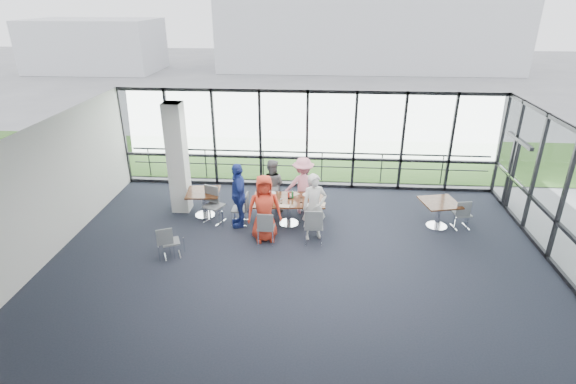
# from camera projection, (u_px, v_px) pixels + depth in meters

# --- Properties ---
(floor) EXTENTS (12.00, 10.00, 0.02)m
(floor) POSITION_uv_depth(u_px,v_px,m) (298.00, 272.00, 10.39)
(floor) COLOR #1F232E
(floor) RESTS_ON ground
(ceiling) EXTENTS (12.00, 10.00, 0.04)m
(ceiling) POSITION_uv_depth(u_px,v_px,m) (300.00, 138.00, 9.09)
(ceiling) COLOR white
(ceiling) RESTS_ON ground
(wall_left) EXTENTS (0.10, 10.00, 3.20)m
(wall_left) POSITION_uv_depth(u_px,v_px,m) (34.00, 201.00, 10.14)
(wall_left) COLOR silver
(wall_left) RESTS_ON ground
(curtain_wall_back) EXTENTS (12.00, 0.10, 3.20)m
(curtain_wall_back) POSITION_uv_depth(u_px,v_px,m) (307.00, 140.00, 14.29)
(curtain_wall_back) COLOR white
(curtain_wall_back) RESTS_ON ground
(exit_door) EXTENTS (0.12, 1.60, 2.10)m
(exit_door) POSITION_uv_depth(u_px,v_px,m) (512.00, 176.00, 12.97)
(exit_door) COLOR black
(exit_door) RESTS_ON ground
(structural_column) EXTENTS (0.50, 0.50, 3.20)m
(structural_column) POSITION_uv_depth(u_px,v_px,m) (178.00, 159.00, 12.71)
(structural_column) COLOR white
(structural_column) RESTS_ON ground
(apron) EXTENTS (80.00, 70.00, 0.02)m
(apron) POSITION_uv_depth(u_px,v_px,m) (310.00, 142.00, 19.51)
(apron) COLOR slate
(apron) RESTS_ON ground
(grass_strip) EXTENTS (80.00, 5.00, 0.01)m
(grass_strip) POSITION_uv_depth(u_px,v_px,m) (309.00, 156.00, 17.67)
(grass_strip) COLOR #2A561A
(grass_strip) RESTS_ON ground
(hangar_main) EXTENTS (24.00, 10.00, 6.00)m
(hangar_main) POSITION_uv_depth(u_px,v_px,m) (366.00, 30.00, 38.05)
(hangar_main) COLOR silver
(hangar_main) RESTS_ON ground
(hangar_aux) EXTENTS (10.00, 6.00, 4.00)m
(hangar_aux) POSITION_uv_depth(u_px,v_px,m) (95.00, 45.00, 36.31)
(hangar_aux) COLOR silver
(hangar_aux) RESTS_ON ground
(guard_rail) EXTENTS (12.00, 0.06, 0.06)m
(guard_rail) POSITION_uv_depth(u_px,v_px,m) (307.00, 166.00, 15.29)
(guard_rail) COLOR #2D2D33
(guard_rail) RESTS_ON ground
(main_table) EXTENTS (1.99, 1.18, 0.75)m
(main_table) POSITION_uv_depth(u_px,v_px,m) (289.00, 203.00, 12.28)
(main_table) COLOR #351B0C
(main_table) RESTS_ON ground
(side_table_left) EXTENTS (1.01, 1.01, 0.75)m
(side_table_left) POSITION_uv_depth(u_px,v_px,m) (203.00, 195.00, 12.74)
(side_table_left) COLOR #351B0C
(side_table_left) RESTS_ON ground
(side_table_right) EXTENTS (1.12, 1.12, 0.75)m
(side_table_right) POSITION_uv_depth(u_px,v_px,m) (439.00, 205.00, 12.12)
(side_table_right) COLOR #351B0C
(side_table_right) RESTS_ON ground
(diner_near_left) EXTENTS (0.98, 0.75, 1.79)m
(diner_near_left) POSITION_uv_depth(u_px,v_px,m) (264.00, 208.00, 11.38)
(diner_near_left) COLOR red
(diner_near_left) RESTS_ON ground
(diner_near_right) EXTENTS (0.76, 0.65, 1.77)m
(diner_near_right) POSITION_uv_depth(u_px,v_px,m) (314.00, 207.00, 11.47)
(diner_near_right) COLOR silver
(diner_near_right) RESTS_ON ground
(diner_far_left) EXTENTS (0.84, 0.60, 1.58)m
(diner_far_left) POSITION_uv_depth(u_px,v_px,m) (272.00, 185.00, 13.01)
(diner_far_left) COLOR slate
(diner_far_left) RESTS_ON ground
(diner_far_right) EXTENTS (1.15, 0.70, 1.68)m
(diner_far_right) POSITION_uv_depth(u_px,v_px,m) (303.00, 185.00, 12.87)
(diner_far_right) COLOR pink
(diner_far_right) RESTS_ON ground
(diner_end) EXTENTS (0.87, 1.18, 1.81)m
(diner_end) POSITION_uv_depth(u_px,v_px,m) (238.00, 195.00, 12.10)
(diner_end) COLOR navy
(diner_end) RESTS_ON ground
(chair_main_nl) EXTENTS (0.44, 0.44, 0.87)m
(chair_main_nl) POSITION_uv_depth(u_px,v_px,m) (266.00, 227.00, 11.43)
(chair_main_nl) COLOR slate
(chair_main_nl) RESTS_ON ground
(chair_main_nr) EXTENTS (0.48, 0.48, 0.96)m
(chair_main_nr) POSITION_uv_depth(u_px,v_px,m) (314.00, 226.00, 11.41)
(chair_main_nr) COLOR slate
(chair_main_nr) RESTS_ON ground
(chair_main_fl) EXTENTS (0.52, 0.52, 0.94)m
(chair_main_fl) POSITION_uv_depth(u_px,v_px,m) (271.00, 195.00, 13.18)
(chair_main_fl) COLOR slate
(chair_main_fl) RESTS_ON ground
(chair_main_fr) EXTENTS (0.45, 0.45, 0.88)m
(chair_main_fr) POSITION_uv_depth(u_px,v_px,m) (308.00, 196.00, 13.19)
(chair_main_fr) COLOR slate
(chair_main_fr) RESTS_ON ground
(chair_main_end) EXTENTS (0.44, 0.44, 0.87)m
(chair_main_end) POSITION_uv_depth(u_px,v_px,m) (240.00, 209.00, 12.38)
(chair_main_end) COLOR slate
(chair_main_end) RESTS_ON ground
(chair_spare_la) EXTENTS (0.53, 0.53, 0.82)m
(chair_spare_la) POSITION_uv_depth(u_px,v_px,m) (171.00, 242.00, 10.80)
(chair_spare_la) COLOR slate
(chair_spare_la) RESTS_ON ground
(chair_spare_lb) EXTENTS (0.64, 0.64, 0.98)m
(chair_spare_lb) POSITION_uv_depth(u_px,v_px,m) (214.00, 206.00, 12.44)
(chair_spare_lb) COLOR slate
(chair_spare_lb) RESTS_ON ground
(chair_spare_r) EXTENTS (0.48, 0.48, 0.84)m
(chair_spare_r) POSITION_uv_depth(u_px,v_px,m) (462.00, 214.00, 12.15)
(chair_spare_r) COLOR slate
(chair_spare_r) RESTS_ON ground
(plate_nl) EXTENTS (0.24, 0.24, 0.01)m
(plate_nl) POSITION_uv_depth(u_px,v_px,m) (268.00, 205.00, 11.89)
(plate_nl) COLOR white
(plate_nl) RESTS_ON main_table
(plate_nr) EXTENTS (0.24, 0.24, 0.01)m
(plate_nr) POSITION_uv_depth(u_px,v_px,m) (309.00, 205.00, 11.86)
(plate_nr) COLOR white
(plate_nr) RESTS_ON main_table
(plate_fl) EXTENTS (0.28, 0.28, 0.01)m
(plate_fl) POSITION_uv_depth(u_px,v_px,m) (271.00, 193.00, 12.58)
(plate_fl) COLOR white
(plate_fl) RESTS_ON main_table
(plate_fr) EXTENTS (0.26, 0.26, 0.01)m
(plate_fr) POSITION_uv_depth(u_px,v_px,m) (307.00, 195.00, 12.49)
(plate_fr) COLOR white
(plate_fr) RESTS_ON main_table
(plate_end) EXTENTS (0.23, 0.23, 0.01)m
(plate_end) POSITION_uv_depth(u_px,v_px,m) (259.00, 198.00, 12.28)
(plate_end) COLOR white
(plate_end) RESTS_ON main_table
(tumbler_a) EXTENTS (0.07, 0.07, 0.13)m
(tumbler_a) POSITION_uv_depth(u_px,v_px,m) (281.00, 201.00, 11.97)
(tumbler_a) COLOR white
(tumbler_a) RESTS_ON main_table
(tumbler_b) EXTENTS (0.07, 0.07, 0.13)m
(tumbler_b) POSITION_uv_depth(u_px,v_px,m) (301.00, 200.00, 12.02)
(tumbler_b) COLOR white
(tumbler_b) RESTS_ON main_table
(tumbler_c) EXTENTS (0.07, 0.07, 0.14)m
(tumbler_c) POSITION_uv_depth(u_px,v_px,m) (293.00, 194.00, 12.40)
(tumbler_c) COLOR white
(tumbler_c) RESTS_ON main_table
(tumbler_d) EXTENTS (0.07, 0.07, 0.15)m
(tumbler_d) POSITION_uv_depth(u_px,v_px,m) (263.00, 199.00, 12.07)
(tumbler_d) COLOR white
(tumbler_d) RESTS_ON main_table
(menu_a) EXTENTS (0.29, 0.22, 0.00)m
(menu_a) POSITION_uv_depth(u_px,v_px,m) (284.00, 206.00, 11.84)
(menu_a) COLOR silver
(menu_a) RESTS_ON main_table
(menu_b) EXTENTS (0.33, 0.26, 0.00)m
(menu_b) POSITION_uv_depth(u_px,v_px,m) (320.00, 204.00, 11.97)
(menu_b) COLOR silver
(menu_b) RESTS_ON main_table
(menu_c) EXTENTS (0.35, 0.35, 0.00)m
(menu_c) POSITION_uv_depth(u_px,v_px,m) (294.00, 194.00, 12.53)
(menu_c) COLOR silver
(menu_c) RESTS_ON main_table
(condiment_caddy) EXTENTS (0.10, 0.07, 0.04)m
(condiment_caddy) POSITION_uv_depth(u_px,v_px,m) (290.00, 198.00, 12.26)
(condiment_caddy) COLOR black
(condiment_caddy) RESTS_ON main_table
(ketchup_bottle) EXTENTS (0.06, 0.06, 0.18)m
(ketchup_bottle) POSITION_uv_depth(u_px,v_px,m) (289.00, 195.00, 12.25)
(ketchup_bottle) COLOR #B1261B
(ketchup_bottle) RESTS_ON main_table
(green_bottle) EXTENTS (0.05, 0.05, 0.20)m
(green_bottle) POSITION_uv_depth(u_px,v_px,m) (292.00, 195.00, 12.25)
(green_bottle) COLOR #1A6C2C
(green_bottle) RESTS_ON main_table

